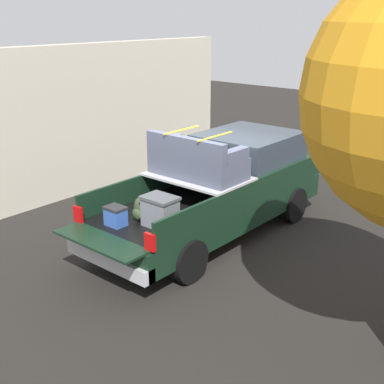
% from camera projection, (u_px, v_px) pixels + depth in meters
% --- Properties ---
extents(ground_plane, '(40.00, 40.00, 0.00)m').
position_uv_depth(ground_plane, '(211.00, 235.00, 10.53)').
color(ground_plane, black).
extents(pickup_truck, '(6.05, 2.06, 2.23)m').
position_uv_depth(pickup_truck, '(223.00, 186.00, 10.48)').
color(pickup_truck, black).
rests_on(pickup_truck, ground_plane).
extents(building_facade, '(8.92, 0.36, 3.65)m').
position_uv_depth(building_facade, '(96.00, 117.00, 12.97)').
color(building_facade, beige).
rests_on(building_facade, ground_plane).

